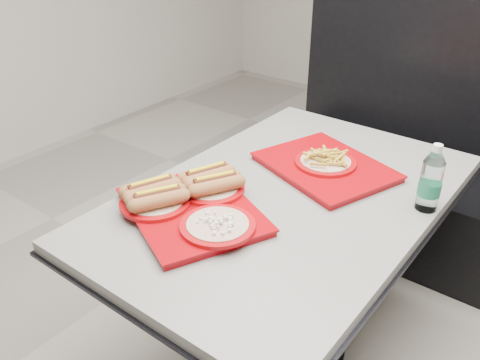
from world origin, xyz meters
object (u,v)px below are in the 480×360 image
Objects in this scene: tray_near at (191,202)px; diner_table at (287,233)px; booth_bench at (399,167)px; water_bottle at (431,182)px; tray_far at (325,164)px.

diner_table is at bearing 56.99° from tray_near.
water_bottle is (0.41, -0.90, 0.45)m from booth_bench.
water_bottle reaches higher than diner_table.
water_bottle is (0.59, 0.48, 0.06)m from tray_near.
booth_bench reaches higher than tray_near.
tray_far is at bearing -89.13° from booth_bench.
booth_bench is at bearing 90.87° from tray_far.
diner_table is 1.05× the size of booth_bench.
tray_far is at bearing 68.72° from tray_near.
tray_near is at bearing -111.28° from tray_far.
tray_near is 0.77m from water_bottle.
tray_near is 0.55m from tray_far.
booth_bench reaches higher than water_bottle.
booth_bench reaches higher than diner_table.
tray_far is (0.20, 0.52, -0.01)m from tray_near.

